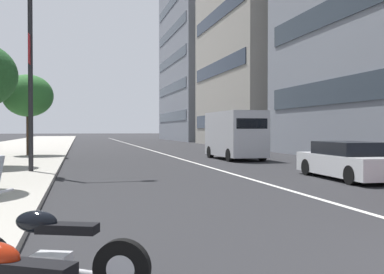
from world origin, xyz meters
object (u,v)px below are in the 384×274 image
motorcycle_under_tarp (48,253)px  delivery_van_ahead (235,134)px  car_mid_block_traffic (348,161)px  street_lamp_with_banners (40,43)px  street_tree_mid_sidewalk (28,96)px

motorcycle_under_tarp → delivery_van_ahead: bearing=-93.0°
car_mid_block_traffic → delivery_van_ahead: delivery_van_ahead is taller
street_lamp_with_banners → delivery_van_ahead: bearing=-57.6°
car_mid_block_traffic → delivery_van_ahead: bearing=4.6°
street_tree_mid_sidewalk → car_mid_block_traffic: bearing=-141.8°
street_tree_mid_sidewalk → street_lamp_with_banners: bearing=-171.7°
street_lamp_with_banners → street_tree_mid_sidewalk: bearing=8.3°
motorcycle_under_tarp → street_lamp_with_banners: (13.18, 1.13, 4.67)m
motorcycle_under_tarp → street_lamp_with_banners: bearing=-63.2°
motorcycle_under_tarp → street_tree_mid_sidewalk: street_tree_mid_sidewalk is taller
street_tree_mid_sidewalk → motorcycle_under_tarp: bearing=-173.5°
motorcycle_under_tarp → delivery_van_ahead: delivery_van_ahead is taller
motorcycle_under_tarp → street_lamp_with_banners: 14.03m
motorcycle_under_tarp → street_tree_mid_sidewalk: (24.59, 2.79, 3.43)m
street_tree_mid_sidewalk → delivery_van_ahead: bearing=-112.1°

